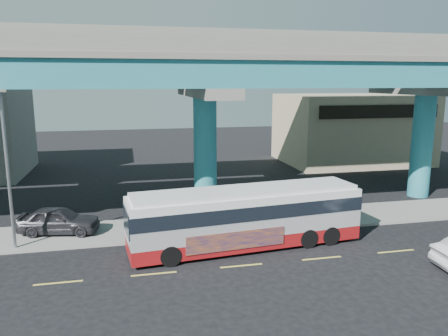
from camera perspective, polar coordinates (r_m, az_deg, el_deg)
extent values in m
plane|color=black|center=(20.90, 2.07, -12.32)|extent=(120.00, 120.00, 0.00)
cube|color=gray|center=(25.87, -1.02, -7.41)|extent=(70.00, 4.00, 0.15)
cube|color=#D8C64C|center=(20.28, -20.83, -13.84)|extent=(2.00, 0.12, 0.01)
cube|color=#D8C64C|center=(20.06, -9.15, -13.49)|extent=(2.00, 0.12, 0.01)
cube|color=#D8C64C|center=(20.63, 2.29, -12.63)|extent=(2.00, 0.12, 0.01)
cube|color=#D8C64C|center=(21.92, 12.65, -11.42)|extent=(2.00, 0.12, 0.01)
cube|color=#D8C64C|center=(23.83, 21.54, -10.08)|extent=(2.00, 0.12, 0.01)
cylinder|color=teal|center=(28.33, -2.47, 1.79)|extent=(1.50, 1.50, 7.40)
cube|color=gray|center=(27.95, -2.54, 9.91)|extent=(2.00, 12.00, 0.60)
cube|color=gray|center=(31.40, -3.69, 11.69)|extent=(1.80, 5.00, 1.20)
cylinder|color=teal|center=(34.86, 24.42, 2.58)|extent=(1.50, 1.50, 7.40)
cube|color=gray|center=(34.55, 24.96, 9.15)|extent=(2.00, 12.00, 0.60)
cube|color=gray|center=(37.39, 21.80, 10.86)|extent=(1.80, 5.00, 1.20)
cube|color=teal|center=(24.51, -1.10, 12.06)|extent=(52.00, 5.00, 1.40)
cube|color=gray|center=(24.54, -1.10, 14.05)|extent=(52.00, 5.40, 0.30)
cube|color=gray|center=(22.13, 0.23, 15.78)|extent=(52.00, 0.25, 0.80)
cube|color=gray|center=(27.02, -2.20, 14.96)|extent=(52.00, 0.25, 0.80)
cube|color=teal|center=(31.44, -3.73, 14.06)|extent=(52.00, 5.00, 1.40)
cube|color=gray|center=(31.49, -3.75, 15.60)|extent=(52.00, 5.40, 0.30)
cube|color=gray|center=(29.08, -2.96, 17.06)|extent=(52.00, 0.25, 0.80)
cube|color=gray|center=(34.00, -4.44, 16.20)|extent=(52.00, 0.25, 0.80)
cube|color=tan|center=(47.65, 16.27, 4.97)|extent=(14.00, 10.00, 7.00)
cube|color=black|center=(43.10, 19.69, 6.95)|extent=(12.00, 0.25, 1.20)
cube|color=maroon|center=(22.64, 2.88, -8.94)|extent=(12.08, 3.76, 0.69)
cube|color=#B6B5BA|center=(22.29, 2.91, -6.31)|extent=(12.08, 3.76, 1.49)
cube|color=black|center=(22.15, 2.92, -5.09)|extent=(12.15, 3.81, 0.69)
cube|color=silver|center=(22.00, 2.93, -3.73)|extent=(12.08, 3.76, 0.40)
cube|color=silver|center=(21.92, 2.94, -2.98)|extent=(11.66, 3.47, 0.20)
cube|color=black|center=(24.92, 15.81, -4.00)|extent=(0.30, 2.27, 1.19)
cube|color=black|center=(20.85, -12.64, -6.84)|extent=(0.30, 2.27, 1.19)
cube|color=#121251|center=(21.06, 1.64, -9.46)|extent=(4.93, 0.57, 0.89)
cylinder|color=black|center=(20.54, -7.00, -11.33)|extent=(1.02, 0.40, 0.99)
cylinder|color=black|center=(22.63, -8.19, -9.19)|extent=(1.02, 0.40, 0.99)
cylinder|color=black|center=(22.92, 10.96, -9.02)|extent=(1.02, 0.40, 0.99)
cylinder|color=black|center=(24.80, 8.36, -7.34)|extent=(1.02, 0.40, 0.99)
cylinder|color=black|center=(23.55, 13.72, -8.58)|extent=(1.02, 0.40, 0.99)
cylinder|color=black|center=(25.39, 10.97, -6.99)|extent=(1.02, 0.40, 0.99)
imported|color=#2D2D32|center=(25.70, -20.79, -6.39)|extent=(3.38, 5.00, 1.48)
cylinder|color=gray|center=(23.64, -26.38, -0.54)|extent=(0.16, 0.16, 7.71)
cylinder|color=gray|center=(25.12, 6.41, -5.52)|extent=(0.06, 0.06, 1.96)
cylinder|color=#B20A0A|center=(24.84, 6.48, -3.47)|extent=(0.67, 0.19, 0.68)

